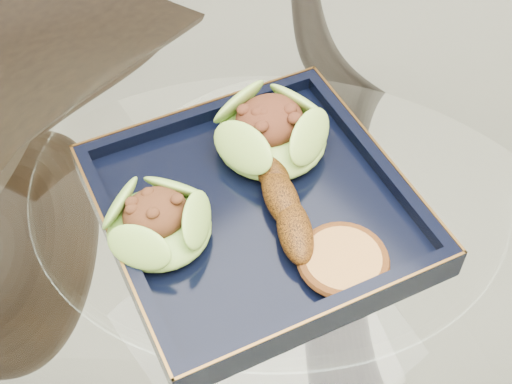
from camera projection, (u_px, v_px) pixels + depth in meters
dining_table at (266, 299)px, 0.81m from camera, size 1.13×1.13×0.77m
dining_chair at (23, 114)px, 1.14m from camera, size 0.49×0.49×0.90m
navy_plate at (256, 213)px, 0.66m from camera, size 0.32×0.32×0.02m
lettuce_wrap_left at (159, 224)px, 0.62m from camera, size 0.11×0.11×0.03m
lettuce_wrap_right at (271, 134)px, 0.69m from camera, size 0.12×0.12×0.04m
roasted_plantain at (281, 197)px, 0.65m from camera, size 0.08×0.15×0.03m
crumb_patty at (343, 261)px, 0.61m from camera, size 0.08×0.08×0.01m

